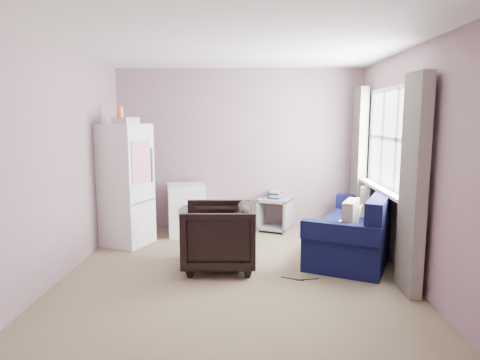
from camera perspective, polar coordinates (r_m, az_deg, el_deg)
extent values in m
cube|color=#7B6B50|center=(4.90, -0.78, -12.81)|extent=(3.80, 4.20, 0.02)
cube|color=silver|center=(4.63, -0.84, 17.68)|extent=(3.80, 4.20, 0.02)
cube|color=gray|center=(6.70, -0.11, 4.01)|extent=(3.80, 0.02, 2.50)
cube|color=gray|center=(2.52, -2.68, -3.42)|extent=(3.80, 0.02, 2.50)
cube|color=gray|center=(5.05, -23.04, 1.89)|extent=(0.02, 4.20, 2.50)
cube|color=gray|center=(4.91, 22.08, 1.78)|extent=(0.02, 4.20, 2.50)
cube|color=white|center=(5.54, 19.47, 5.20)|extent=(0.01, 1.60, 1.20)
imported|color=black|center=(5.04, -2.89, -7.04)|extent=(0.79, 0.84, 0.84)
cube|color=white|center=(6.10, -15.01, -0.63)|extent=(0.74, 0.74, 1.67)
cube|color=#4E4E56|center=(5.96, -12.72, -2.84)|extent=(0.20, 0.50, 0.02)
cube|color=#4E4E56|center=(6.06, -11.67, 1.94)|extent=(0.03, 0.03, 0.48)
cube|color=white|center=(5.86, -13.03, 2.33)|extent=(0.15, 0.38, 0.57)
cylinder|color=orange|center=(6.11, -15.65, 8.32)|extent=(0.10, 0.10, 0.23)
cube|color=beige|center=(5.88, -15.02, 7.65)|extent=(0.34, 0.36, 0.09)
cube|color=white|center=(6.52, -7.19, -3.91)|extent=(0.64, 0.64, 0.76)
cube|color=#4E4E56|center=(6.43, -7.24, -0.87)|extent=(0.60, 0.58, 0.04)
cylinder|color=#4E4E56|center=(6.25, -7.00, -4.40)|extent=(0.25, 0.07, 0.25)
cube|color=gray|center=(6.66, 4.75, -2.61)|extent=(0.60, 0.60, 0.04)
cube|color=gray|center=(6.76, 4.70, -6.20)|extent=(0.60, 0.60, 0.04)
cube|color=gray|center=(6.78, 3.00, -4.42)|extent=(0.21, 0.45, 0.52)
cube|color=gray|center=(6.65, 6.47, -4.71)|extent=(0.21, 0.45, 0.52)
cube|color=navy|center=(6.66, 4.75, -2.30)|extent=(0.23, 0.27, 0.03)
cube|color=#9A9567|center=(6.65, 4.86, -2.05)|extent=(0.21, 0.26, 0.03)
cube|color=navy|center=(6.65, 4.68, -1.76)|extent=(0.24, 0.27, 0.03)
cube|color=#9A9567|center=(6.63, 4.81, -1.52)|extent=(0.21, 0.26, 0.03)
cube|color=#0C103A|center=(5.77, 15.00, -7.57)|extent=(1.54, 2.04, 0.41)
cube|color=#0C103A|center=(5.62, 18.61, -3.63)|extent=(0.91, 1.76, 0.45)
cube|color=#0C103A|center=(4.84, 13.22, -6.81)|extent=(0.85, 0.48, 0.20)
cube|color=#0C103A|center=(6.55, 16.51, -2.96)|extent=(0.85, 0.48, 0.20)
cube|color=tan|center=(5.09, 14.53, -4.92)|extent=(0.28, 0.42, 0.41)
cube|color=tan|center=(6.24, 16.59, -2.57)|extent=(0.28, 0.42, 0.41)
cube|color=gray|center=(5.63, 14.07, -5.66)|extent=(0.35, 0.40, 0.02)
cube|color=silver|center=(5.58, 15.40, -4.60)|extent=(0.19, 0.33, 0.22)
cube|color=white|center=(5.59, 18.49, -1.23)|extent=(0.14, 1.70, 0.04)
cube|color=white|center=(5.60, 19.00, -0.93)|extent=(0.02, 1.68, 0.05)
cube|color=white|center=(5.54, 19.29, 5.21)|extent=(0.02, 1.68, 0.05)
cube|color=white|center=(5.54, 19.60, 11.41)|extent=(0.02, 1.68, 0.05)
cube|color=white|center=(4.78, 22.21, 4.62)|extent=(0.02, 0.05, 1.20)
cube|color=white|center=(5.28, 20.17, 5.03)|extent=(0.02, 0.05, 1.20)
cube|color=white|center=(5.79, 18.49, 5.37)|extent=(0.02, 0.05, 1.20)
cube|color=white|center=(6.30, 17.08, 5.64)|extent=(0.02, 0.05, 1.20)
cube|color=beige|center=(4.53, 22.11, -0.65)|extent=(0.12, 0.46, 2.18)
cube|color=beige|center=(6.58, 15.52, 2.31)|extent=(0.12, 0.46, 2.18)
cylinder|color=black|center=(4.85, 8.96, -12.95)|extent=(0.26, 0.06, 0.01)
cylinder|color=black|center=(4.84, 7.04, -12.95)|extent=(0.25, 0.11, 0.01)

